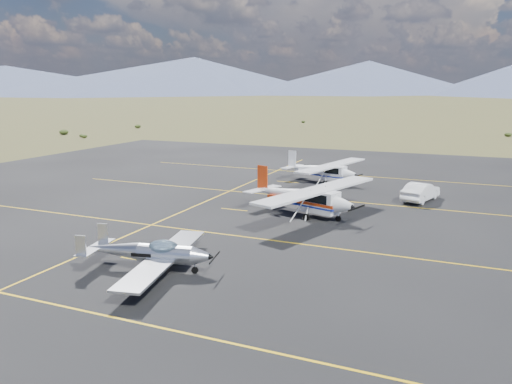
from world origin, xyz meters
The scene contains 6 objects.
ground centered at (0.00, 0.00, 0.00)m, with size 1600.00×1600.00×0.00m, color #383D1C.
apron centered at (0.00, 7.00, 0.00)m, with size 72.00×72.00×0.02m, color black.
aircraft_low_wing centered at (-1.52, -4.43, 0.86)m, with size 6.06×8.33×1.80m.
aircraft_cessna centered at (1.77, 8.06, 1.29)m, with size 7.87×11.37×2.91m.
aircraft_plain centered at (-0.20, 19.56, 1.14)m, with size 6.60×10.12×2.56m.
sedan centered at (8.51, 15.38, 0.70)m, with size 1.45×4.16×1.37m, color white.
Camera 1 is at (11.40, -22.53, 8.32)m, focal length 35.00 mm.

